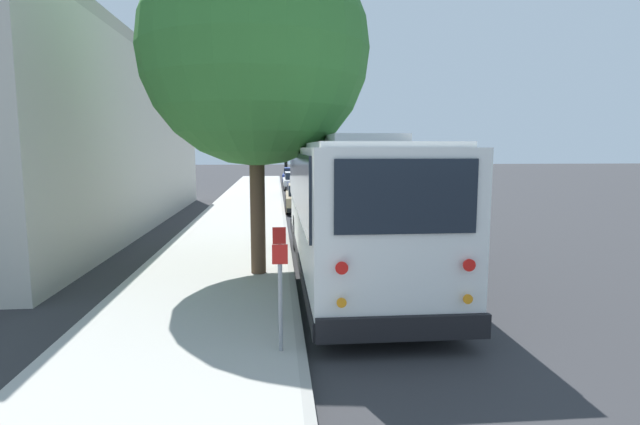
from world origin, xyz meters
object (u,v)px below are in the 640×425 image
Objects in this scene: sign_post_near at (280,296)px; sign_post_far at (280,273)px; shuttle_bus at (351,201)px; parked_sedan_blue at (293,176)px; parked_sedan_tan at (303,198)px; street_tree at (255,36)px; parked_sedan_white at (295,181)px; parked_sedan_navy at (303,187)px.

sign_post_far is (1.26, 0.00, 0.02)m from sign_post_near.
shuttle_bus is 2.18× the size of parked_sedan_blue.
parked_sedan_tan is 13.54m from street_tree.
sign_post_near is at bearing 176.84° from parked_sedan_white.
shuttle_bus reaches higher than parked_sedan_navy.
sign_post_near is (-17.19, 1.28, 0.34)m from parked_sedan_tan.
parked_sedan_blue is at bearing -2.23° from sign_post_near.
street_tree is 5.36× the size of sign_post_near.
parked_sedan_navy is at bearing 0.08° from shuttle_bus.
parked_sedan_navy is 22.59m from sign_post_far.
street_tree reaches higher than parked_sedan_tan.
shuttle_bus is at bearing -25.67° from sign_post_far.
shuttle_bus reaches higher than sign_post_near.
parked_sedan_tan is (12.32, 0.46, -1.16)m from shuttle_bus.
parked_sedan_white is 0.96× the size of parked_sedan_blue.
sign_post_near is at bearing -179.32° from parked_sedan_blue.
parked_sedan_tan is at bearing 175.10° from parked_sedan_navy.
sign_post_near is 0.97× the size of sign_post_far.
parked_sedan_tan is at bearing -177.52° from parked_sedan_blue.
street_tree reaches higher than sign_post_near.
street_tree reaches higher than sign_post_far.
parked_sedan_navy is (6.60, -0.34, 0.01)m from parked_sedan_tan.
parked_sedan_navy is at bearing -6.22° from street_tree.
parked_sedan_navy is 0.96× the size of parked_sedan_white.
sign_post_far is at bearing 176.72° from parked_sedan_white.
parked_sedan_navy is 0.52× the size of street_tree.
parked_sedan_blue is 35.25m from sign_post_far.
street_tree is at bearing 94.69° from shuttle_bus.
street_tree is at bearing 5.68° from sign_post_near.
shuttle_bus is 6.59× the size of sign_post_near.
street_tree is (-0.19, 2.20, 3.71)m from shuttle_bus.
parked_sedan_navy is 2.78× the size of sign_post_near.
parked_sedan_tan is 19.30m from parked_sedan_blue.
shuttle_bus is 2.27× the size of parked_sedan_white.
sign_post_near is 1.26m from sign_post_far.
sign_post_far is at bearing 173.96° from parked_sedan_navy.
street_tree reaches higher than parked_sedan_white.
sign_post_far is at bearing 176.40° from parked_sedan_tan.
shuttle_bus reaches higher than sign_post_far.
parked_sedan_blue is (12.69, 0.20, 0.01)m from parked_sedan_navy.
parked_sedan_navy is 0.92× the size of parked_sedan_blue.
street_tree is at bearing 171.85° from parked_sedan_navy.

